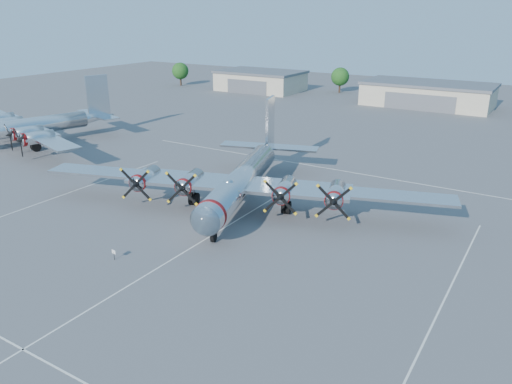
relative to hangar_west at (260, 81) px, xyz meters
The scene contains 9 objects.
ground 93.54m from the hangar_west, 61.23° to the right, with size 260.00×260.00×0.00m, color #4E4E50.
parking_lines 95.08m from the hangar_west, 61.74° to the right, with size 60.00×50.08×0.01m.
hangar_west is the anchor object (origin of this frame).
hangar_center 45.00m from the hangar_west, ahead, with size 28.60×14.60×5.40m.
tree_far_west 25.36m from the hangar_west, behind, with size 4.80×4.80×6.64m.
tree_west 21.61m from the hangar_west, 21.89° to the left, with size 4.80×4.80×6.64m.
main_bomber_b29 85.81m from the hangar_west, 60.03° to the right, with size 45.18×30.90×9.99m, color silver, non-canonical shape.
bomber_west 69.83m from the hangar_west, 90.82° to the right, with size 38.94×27.57×10.29m, color silver, non-canonical shape.
info_placard 100.62m from the hangar_west, 66.14° to the right, with size 0.50×0.10×0.95m.
Camera 1 is at (27.06, -36.95, 20.71)m, focal length 35.00 mm.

